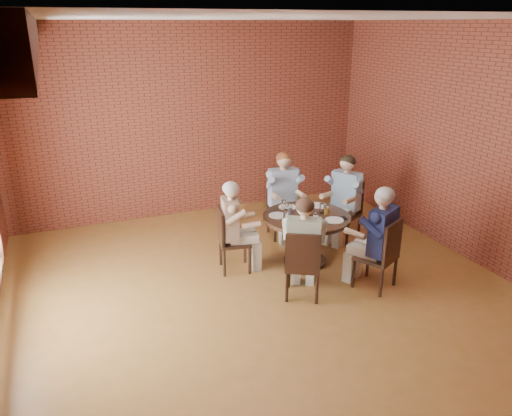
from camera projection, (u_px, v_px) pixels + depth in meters
name	position (u px, v px, depth m)	size (l,w,h in m)	color
floor	(270.00, 298.00, 6.47)	(7.00, 7.00, 0.00)	#945D2D
ceiling	(273.00, 18.00, 5.28)	(7.00, 7.00, 0.00)	silver
wall_back	(192.00, 121.00, 8.91)	(7.00, 7.00, 0.00)	brown
wall_right	(482.00, 148.00, 7.02)	(7.00, 7.00, 0.00)	brown
ceiling_beam	(23.00, 33.00, 4.45)	(0.22, 6.90, 0.26)	black
dining_table	(306.00, 230.00, 7.25)	(1.26, 1.26, 0.75)	black
chair_a	(346.00, 208.00, 8.13)	(0.63, 0.63, 0.98)	black
diner_a	(344.00, 199.00, 8.00)	(0.57, 0.70, 1.41)	teal
chair_b	(282.00, 204.00, 8.28)	(0.52, 0.52, 0.98)	black
diner_b	(284.00, 196.00, 8.13)	(0.58, 0.71, 1.42)	#818FA4
chair_c	(229.00, 238.00, 7.04)	(0.49, 0.49, 0.93)	black
diner_c	(234.00, 227.00, 7.00)	(0.52, 0.64, 1.33)	brown
chair_d	(303.00, 263.00, 6.29)	(0.60, 0.60, 0.95)	black
diner_d	(304.00, 248.00, 6.31)	(0.54, 0.67, 1.36)	tan
chair_e	(383.00, 253.00, 6.53)	(0.63, 0.63, 0.98)	black
diner_e	(377.00, 238.00, 6.53)	(0.58, 0.71, 1.41)	#161A3D
plate_a	(318.00, 205.00, 7.56)	(0.26, 0.26, 0.01)	white
plate_b	(287.00, 207.00, 7.49)	(0.26, 0.26, 0.01)	white
plate_c	(278.00, 215.00, 7.16)	(0.26, 0.26, 0.01)	white
plate_d	(334.00, 220.00, 6.99)	(0.26, 0.26, 0.01)	white
glass_a	(322.00, 208.00, 7.26)	(0.07, 0.07, 0.14)	white
glass_b	(306.00, 204.00, 7.43)	(0.07, 0.07, 0.14)	white
glass_c	(284.00, 205.00, 7.41)	(0.07, 0.07, 0.14)	white
glass_d	(290.00, 209.00, 7.25)	(0.07, 0.07, 0.14)	white
glass_e	(286.00, 214.00, 7.03)	(0.07, 0.07, 0.14)	white
glass_f	(313.00, 222.00, 6.75)	(0.07, 0.07, 0.14)	white
glass_g	(316.00, 217.00, 6.94)	(0.07, 0.07, 0.14)	white
glass_h	(326.00, 210.00, 7.21)	(0.07, 0.07, 0.14)	white
smartphone	(344.00, 218.00, 7.07)	(0.07, 0.13, 0.01)	black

